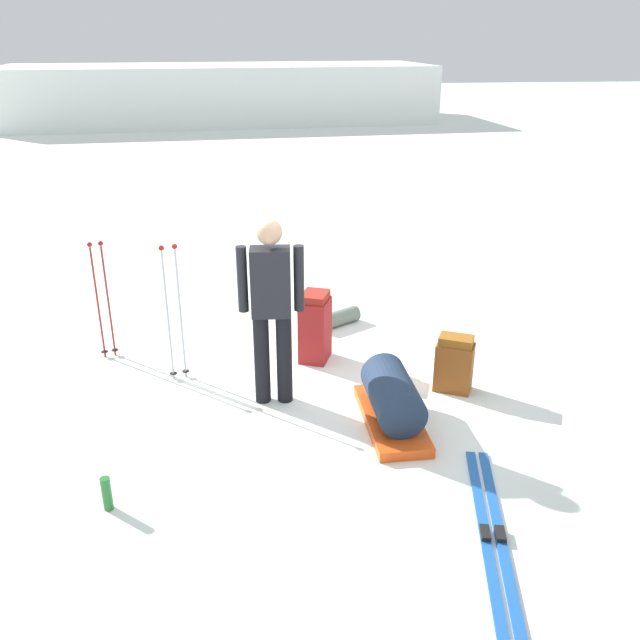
{
  "coord_description": "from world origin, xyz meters",
  "views": [
    {
      "loc": [
        -0.61,
        -5.55,
        3.11
      ],
      "look_at": [
        0.0,
        0.0,
        0.7
      ],
      "focal_mm": 37.59,
      "sensor_mm": 36.0,
      "label": 1
    }
  ],
  "objects_px": {
    "skier_standing": "(271,303)",
    "thermos_bottle": "(107,494)",
    "ski_pair_near": "(492,536)",
    "gear_sled": "(392,401)",
    "ski_poles_planted_near": "(173,307)",
    "ski_poles_planted_far": "(102,294)",
    "backpack_large_dark": "(454,364)",
    "backpack_bright": "(315,327)",
    "sleeping_mat_rolled": "(337,318)"
  },
  "relations": [
    {
      "from": "backpack_bright",
      "to": "ski_pair_near",
      "type": "bearing_deg",
      "value": -71.95
    },
    {
      "from": "ski_poles_planted_far",
      "to": "ski_pair_near",
      "type": "bearing_deg",
      "value": -45.5
    },
    {
      "from": "backpack_large_dark",
      "to": "gear_sled",
      "type": "distance_m",
      "value": 0.88
    },
    {
      "from": "backpack_bright",
      "to": "backpack_large_dark",
      "type": "bearing_deg",
      "value": -32.65
    },
    {
      "from": "backpack_bright",
      "to": "sleeping_mat_rolled",
      "type": "distance_m",
      "value": 0.93
    },
    {
      "from": "ski_poles_planted_far",
      "to": "ski_poles_planted_near",
      "type": "bearing_deg",
      "value": -36.53
    },
    {
      "from": "backpack_bright",
      "to": "gear_sled",
      "type": "xyz_separation_m",
      "value": [
        0.52,
        -1.31,
        -0.13
      ]
    },
    {
      "from": "ski_poles_planted_far",
      "to": "thermos_bottle",
      "type": "distance_m",
      "value": 2.59
    },
    {
      "from": "backpack_bright",
      "to": "skier_standing",
      "type": "bearing_deg",
      "value": -119.97
    },
    {
      "from": "gear_sled",
      "to": "backpack_large_dark",
      "type": "bearing_deg",
      "value": 37.27
    },
    {
      "from": "backpack_bright",
      "to": "thermos_bottle",
      "type": "bearing_deg",
      "value": -127.7
    },
    {
      "from": "ski_poles_planted_near",
      "to": "thermos_bottle",
      "type": "xyz_separation_m",
      "value": [
        -0.34,
        -1.93,
        -0.62
      ]
    },
    {
      "from": "skier_standing",
      "to": "ski_poles_planted_near",
      "type": "xyz_separation_m",
      "value": [
        -0.9,
        0.53,
        -0.21
      ]
    },
    {
      "from": "backpack_large_dark",
      "to": "thermos_bottle",
      "type": "height_order",
      "value": "backpack_large_dark"
    },
    {
      "from": "backpack_large_dark",
      "to": "sleeping_mat_rolled",
      "type": "xyz_separation_m",
      "value": [
        -0.88,
        1.6,
        -0.18
      ]
    },
    {
      "from": "ski_pair_near",
      "to": "backpack_bright",
      "type": "relative_size",
      "value": 2.64
    },
    {
      "from": "backpack_large_dark",
      "to": "ski_poles_planted_near",
      "type": "bearing_deg",
      "value": 168.69
    },
    {
      "from": "backpack_large_dark",
      "to": "gear_sled",
      "type": "xyz_separation_m",
      "value": [
        -0.7,
        -0.53,
        -0.04
      ]
    },
    {
      "from": "backpack_large_dark",
      "to": "ski_poles_planted_far",
      "type": "distance_m",
      "value": 3.53
    },
    {
      "from": "ski_pair_near",
      "to": "ski_poles_planted_near",
      "type": "distance_m",
      "value": 3.46
    },
    {
      "from": "ski_poles_planted_near",
      "to": "ski_pair_near",
      "type": "bearing_deg",
      "value": -48.0
    },
    {
      "from": "backpack_large_dark",
      "to": "ski_poles_planted_far",
      "type": "xyz_separation_m",
      "value": [
        -3.34,
        1.08,
        0.42
      ]
    },
    {
      "from": "backpack_bright",
      "to": "thermos_bottle",
      "type": "distance_m",
      "value": 2.78
    },
    {
      "from": "ski_pair_near",
      "to": "gear_sled",
      "type": "distance_m",
      "value": 1.53
    },
    {
      "from": "gear_sled",
      "to": "ski_pair_near",
      "type": "bearing_deg",
      "value": -75.42
    },
    {
      "from": "ski_poles_planted_far",
      "to": "skier_standing",
      "type": "bearing_deg",
      "value": -33.4
    },
    {
      "from": "ski_poles_planted_near",
      "to": "sleeping_mat_rolled",
      "type": "height_order",
      "value": "ski_poles_planted_near"
    },
    {
      "from": "gear_sled",
      "to": "thermos_bottle",
      "type": "bearing_deg",
      "value": -158.32
    },
    {
      "from": "skier_standing",
      "to": "sleeping_mat_rolled",
      "type": "relative_size",
      "value": 3.09
    },
    {
      "from": "gear_sled",
      "to": "ski_poles_planted_near",
      "type": "bearing_deg",
      "value": 150.91
    },
    {
      "from": "ski_pair_near",
      "to": "ski_poles_planted_near",
      "type": "bearing_deg",
      "value": 132.0
    },
    {
      "from": "skier_standing",
      "to": "backpack_large_dark",
      "type": "height_order",
      "value": "skier_standing"
    },
    {
      "from": "ski_pair_near",
      "to": "gear_sled",
      "type": "height_order",
      "value": "gear_sled"
    },
    {
      "from": "backpack_large_dark",
      "to": "thermos_bottle",
      "type": "bearing_deg",
      "value": -154.16
    },
    {
      "from": "skier_standing",
      "to": "ski_poles_planted_far",
      "type": "distance_m",
      "value": 2.0
    },
    {
      "from": "ski_pair_near",
      "to": "gear_sled",
      "type": "bearing_deg",
      "value": 104.58
    },
    {
      "from": "ski_poles_planted_near",
      "to": "ski_poles_planted_far",
      "type": "distance_m",
      "value": 0.95
    },
    {
      "from": "sleeping_mat_rolled",
      "to": "ski_pair_near",
      "type": "bearing_deg",
      "value": -81.09
    },
    {
      "from": "ski_poles_planted_near",
      "to": "sleeping_mat_rolled",
      "type": "distance_m",
      "value": 2.12
    },
    {
      "from": "ski_poles_planted_near",
      "to": "backpack_large_dark",
      "type": "bearing_deg",
      "value": -11.31
    },
    {
      "from": "ski_poles_planted_near",
      "to": "thermos_bottle",
      "type": "height_order",
      "value": "ski_poles_planted_near"
    },
    {
      "from": "ski_poles_planted_near",
      "to": "sleeping_mat_rolled",
      "type": "bearing_deg",
      "value": 32.62
    },
    {
      "from": "ski_poles_planted_near",
      "to": "gear_sled",
      "type": "xyz_separation_m",
      "value": [
        1.88,
        -1.05,
        -0.52
      ]
    },
    {
      "from": "ski_pair_near",
      "to": "ski_poles_planted_far",
      "type": "bearing_deg",
      "value": 134.5
    },
    {
      "from": "ski_pair_near",
      "to": "ski_poles_planted_near",
      "type": "xyz_separation_m",
      "value": [
        -2.26,
        2.51,
        0.74
      ]
    },
    {
      "from": "skier_standing",
      "to": "backpack_bright",
      "type": "height_order",
      "value": "skier_standing"
    },
    {
      "from": "skier_standing",
      "to": "ski_poles_planted_far",
      "type": "bearing_deg",
      "value": 146.6
    },
    {
      "from": "ski_poles_planted_far",
      "to": "sleeping_mat_rolled",
      "type": "relative_size",
      "value": 2.25
    },
    {
      "from": "skier_standing",
      "to": "thermos_bottle",
      "type": "relative_size",
      "value": 6.54
    },
    {
      "from": "gear_sled",
      "to": "sleeping_mat_rolled",
      "type": "height_order",
      "value": "gear_sled"
    }
  ]
}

